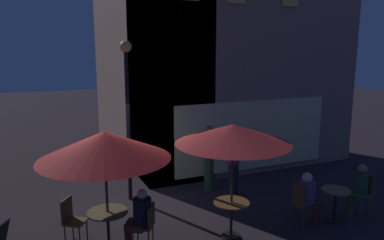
% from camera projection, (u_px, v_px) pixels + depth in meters
% --- Properties ---
extents(ground_plane, '(60.00, 60.00, 0.00)m').
position_uv_depth(ground_plane, '(121.00, 218.00, 8.35)').
color(ground_plane, '#282128').
extents(cafe_building, '(7.40, 8.22, 7.40)m').
position_uv_depth(cafe_building, '(189.00, 54.00, 12.61)').
color(cafe_building, gray).
rests_on(cafe_building, ground).
extents(street_lamp_near_corner, '(0.29, 0.29, 4.03)m').
position_uv_depth(street_lamp_near_corner, '(127.00, 96.00, 8.91)').
color(street_lamp_near_corner, black).
rests_on(street_lamp_near_corner, ground).
extents(cafe_table_0, '(0.78, 0.78, 0.73)m').
position_uv_depth(cafe_table_0, '(108.00, 220.00, 7.02)').
color(cafe_table_0, black).
rests_on(cafe_table_0, ground).
extents(cafe_table_1, '(0.73, 0.73, 0.78)m').
position_uv_depth(cafe_table_1, '(231.00, 212.00, 7.36)').
color(cafe_table_1, black).
rests_on(cafe_table_1, ground).
extents(cafe_table_2, '(0.64, 0.64, 0.74)m').
position_uv_depth(cafe_table_2, '(335.00, 200.00, 8.11)').
color(cafe_table_2, black).
rests_on(cafe_table_2, ground).
extents(patio_umbrella_0, '(2.48, 2.48, 2.31)m').
position_uv_depth(patio_umbrella_0, '(105.00, 145.00, 6.75)').
color(patio_umbrella_0, black).
rests_on(patio_umbrella_0, ground).
extents(patio_umbrella_1, '(2.28, 2.28, 2.37)m').
position_uv_depth(patio_umbrella_1, '(233.00, 134.00, 7.06)').
color(patio_umbrella_1, black).
rests_on(patio_umbrella_1, ground).
extents(cafe_chair_0, '(0.53, 0.53, 0.91)m').
position_uv_depth(cafe_chair_0, '(147.00, 223.00, 6.90)').
color(cafe_chair_0, '#4C421B').
rests_on(cafe_chair_0, ground).
extents(cafe_chair_1, '(0.53, 0.53, 0.93)m').
position_uv_depth(cafe_chair_1, '(71.00, 217.00, 7.16)').
color(cafe_chair_1, brown).
rests_on(cafe_chair_1, ground).
extents(cafe_chair_2, '(0.45, 0.45, 0.97)m').
position_uv_depth(cafe_chair_2, '(302.00, 201.00, 7.84)').
color(cafe_chair_2, '#513622').
rests_on(cafe_chair_2, ground).
extents(cafe_chair_3, '(0.41, 0.41, 0.98)m').
position_uv_depth(cafe_chair_3, '(363.00, 190.00, 8.45)').
color(cafe_chair_3, brown).
rests_on(cafe_chair_3, ground).
extents(patron_seated_0, '(0.54, 0.49, 1.23)m').
position_uv_depth(patron_seated_0, '(140.00, 216.00, 6.90)').
color(patron_seated_0, '#47201F').
rests_on(patron_seated_0, ground).
extents(patron_seated_1, '(0.56, 0.41, 1.21)m').
position_uv_depth(patron_seated_1, '(308.00, 195.00, 7.87)').
color(patron_seated_1, '#491B18').
rests_on(patron_seated_1, ground).
extents(patron_seated_2, '(0.53, 0.32, 1.23)m').
position_uv_depth(patron_seated_2, '(359.00, 187.00, 8.37)').
color(patron_seated_2, '#2F4B2C').
rests_on(patron_seated_2, ground).
extents(patron_standing_3, '(0.31, 0.31, 1.83)m').
position_uv_depth(patron_standing_3, '(209.00, 157.00, 9.86)').
color(patron_standing_3, '#345034').
rests_on(patron_standing_3, ground).
extents(patron_standing_4, '(0.32, 0.32, 1.73)m').
position_uv_depth(patron_standing_4, '(234.00, 165.00, 9.37)').
color(patron_standing_4, black).
rests_on(patron_standing_4, ground).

